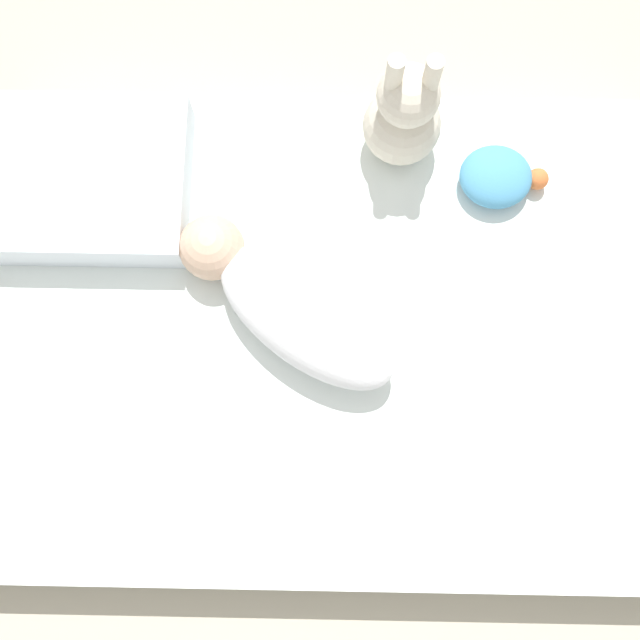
{
  "coord_description": "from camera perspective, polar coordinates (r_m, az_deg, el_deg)",
  "views": [
    {
      "loc": [
        -0.02,
        -0.32,
        1.62
      ],
      "look_at": [
        -0.03,
        -0.0,
        0.2
      ],
      "focal_mm": 42.0,
      "sensor_mm": 36.0,
      "label": 1
    }
  ],
  "objects": [
    {
      "name": "ground_plane",
      "position": [
        1.65,
        0.91,
        -1.5
      ],
      "size": [
        12.0,
        12.0,
        0.0
      ],
      "primitive_type": "plane",
      "color": "#B2A893"
    },
    {
      "name": "bed_mattress",
      "position": [
        1.57,
        0.95,
        -0.97
      ],
      "size": [
        1.49,
        1.01,
        0.15
      ],
      "color": "white",
      "rests_on": "ground_plane"
    },
    {
      "name": "swaddled_baby",
      "position": [
        1.44,
        -2.4,
        1.13
      ],
      "size": [
        0.47,
        0.4,
        0.13
      ],
      "rotation": [
        0.0,
        0.0,
        2.51
      ],
      "color": "white",
      "rests_on": "bed_mattress"
    },
    {
      "name": "pillow",
      "position": [
        1.61,
        -17.13,
        10.1
      ],
      "size": [
        0.4,
        0.34,
        0.09
      ],
      "color": "white",
      "rests_on": "bed_mattress"
    },
    {
      "name": "bunny_plush",
      "position": [
        1.53,
        6.41,
        15.2
      ],
      "size": [
        0.16,
        0.16,
        0.32
      ],
      "color": "beige",
      "rests_on": "bed_mattress"
    },
    {
      "name": "turtle_plush",
      "position": [
        1.6,
        13.42,
        10.55
      ],
      "size": [
        0.18,
        0.14,
        0.07
      ],
      "color": "#4C99C6",
      "rests_on": "bed_mattress"
    }
  ]
}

